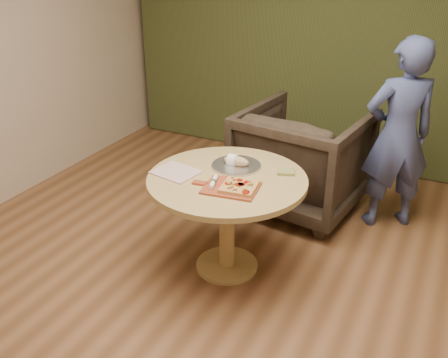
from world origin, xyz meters
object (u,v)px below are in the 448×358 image
armchair (303,154)px  pedestal_table (227,195)px  flatbread_pizza (239,186)px  pizza_paddle (230,188)px  bread_roll (235,161)px  serving_tray (236,166)px  person_standing (398,136)px  cutlery_roll (213,182)px

armchair → pedestal_table: bearing=88.6°
flatbread_pizza → armchair: (0.03, 1.29, -0.26)m
pizza_paddle → pedestal_table: bearing=113.8°
pedestal_table → bread_roll: bread_roll is taller
flatbread_pizza → serving_tray: size_ratio=0.70×
flatbread_pizza → bread_roll: (-0.18, 0.33, 0.02)m
pizza_paddle → flatbread_pizza: flatbread_pizza is taller
armchair → pizza_paddle: bearing=93.5°
flatbread_pizza → serving_tray: (-0.18, 0.33, -0.02)m
serving_tray → person_standing: bearing=46.9°
pedestal_table → person_standing: person_standing is taller
pizza_paddle → armchair: armchair is taller
pizza_paddle → person_standing: person_standing is taller
bread_roll → armchair: size_ratio=0.19×
pizza_paddle → cutlery_roll: cutlery_roll is taller
cutlery_roll → serving_tray: bearing=73.0°
serving_tray → armchair: size_ratio=0.35×
flatbread_pizza → bread_roll: size_ratio=1.28×
pedestal_table → cutlery_roll: bearing=-98.5°
pizza_paddle → serving_tray: 0.35m
armchair → cutlery_roll: bearing=88.6°
pedestal_table → flatbread_pizza: 0.27m
pizza_paddle → person_standing: 1.60m
pedestal_table → cutlery_roll: cutlery_roll is taller
serving_tray → bread_roll: bearing=180.0°
pizza_paddle → cutlery_roll: bearing=177.9°
bread_roll → armchair: armchair is taller
bread_roll → armchair: (0.21, 0.96, -0.28)m
flatbread_pizza → pizza_paddle: bearing=-173.9°
serving_tray → person_standing: (0.96, 1.02, 0.04)m
pedestal_table → pizza_paddle: size_ratio=2.40×
bread_roll → person_standing: bearing=46.6°
bread_roll → pedestal_table: bearing=-81.3°
flatbread_pizza → person_standing: size_ratio=0.16×
pedestal_table → bread_roll: size_ratio=5.75×
pedestal_table → armchair: (0.18, 1.15, -0.10)m
armchair → person_standing: (0.76, 0.06, 0.28)m
bread_roll → pizza_paddle: bearing=-70.5°
serving_tray → bread_roll: 0.04m
flatbread_pizza → bread_roll: bearing=119.3°
flatbread_pizza → cutlery_roll: bearing=-174.1°
pizza_paddle → bread_roll: bread_roll is taller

